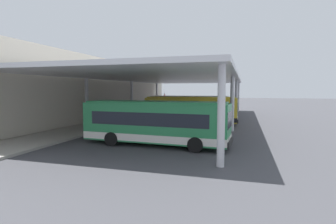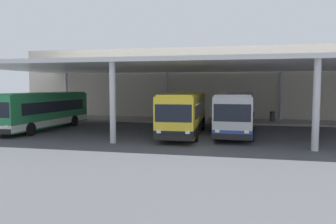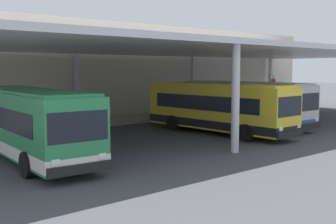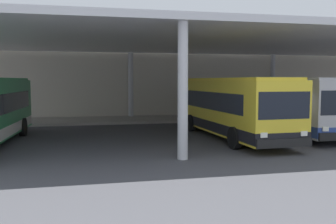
{
  "view_description": "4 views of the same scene",
  "coord_description": "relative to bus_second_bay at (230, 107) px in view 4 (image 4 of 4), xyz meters",
  "views": [
    {
      "loc": [
        -32.12,
        -3.63,
        3.99
      ],
      "look_at": [
        -7.95,
        3.41,
        1.85
      ],
      "focal_mm": 28.15,
      "sensor_mm": 36.0,
      "label": 1
    },
    {
      "loc": [
        1.83,
        -22.43,
        3.71
      ],
      "look_at": [
        -3.54,
        2.37,
        1.7
      ],
      "focal_mm": 34.92,
      "sensor_mm": 36.0,
      "label": 2
    },
    {
      "loc": [
        -21.84,
        -15.93,
        4.06
      ],
      "look_at": [
        -4.73,
        4.28,
        1.37
      ],
      "focal_mm": 44.96,
      "sensor_mm": 36.0,
      "label": 3
    },
    {
      "loc": [
        -9.89,
        -16.38,
        3.05
      ],
      "look_at": [
        -5.34,
        3.73,
        1.31
      ],
      "focal_mm": 40.23,
      "sensor_mm": 36.0,
      "label": 4
    }
  ],
  "objects": [
    {
      "name": "platform_kerb",
      "position": [
        2.26,
        9.42,
        -1.57
      ],
      "size": [
        42.0,
        4.5,
        0.18
      ],
      "primitive_type": "cube",
      "color": "#A39E93",
      "rests_on": "ground"
    },
    {
      "name": "ground_plane",
      "position": [
        2.26,
        -2.33,
        -1.66
      ],
      "size": [
        200.0,
        200.0,
        0.0
      ],
      "primitive_type": "plane",
      "color": "#47474C"
    },
    {
      "name": "trash_bin",
      "position": [
        7.44,
        9.45,
        -0.98
      ],
      "size": [
        0.52,
        0.52,
        0.98
      ],
      "color": "#33383D",
      "rests_on": "platform_kerb"
    },
    {
      "name": "bench_waiting",
      "position": [
        4.79,
        9.49,
        -0.99
      ],
      "size": [
        1.8,
        0.45,
        0.92
      ],
      "color": "#383D47",
      "rests_on": "platform_kerb"
    },
    {
      "name": "station_building_facade",
      "position": [
        2.26,
        12.67,
        2.39
      ],
      "size": [
        48.0,
        1.6,
        8.09
      ],
      "primitive_type": "cube",
      "color": "beige",
      "rests_on": "ground"
    },
    {
      "name": "canopy_shelter",
      "position": [
        2.26,
        3.17,
        3.66
      ],
      "size": [
        40.0,
        17.0,
        5.55
      ],
      "color": "silver",
      "rests_on": "ground"
    },
    {
      "name": "bus_second_bay",
      "position": [
        0.0,
        0.0,
        0.0
      ],
      "size": [
        2.97,
        10.61,
        3.17
      ],
      "color": "yellow",
      "rests_on": "ground"
    },
    {
      "name": "bus_middle_bay",
      "position": [
        3.87,
        1.05,
        0.0
      ],
      "size": [
        2.95,
        10.6,
        3.17
      ],
      "color": "#B7B7BC",
      "rests_on": "ground"
    }
  ]
}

